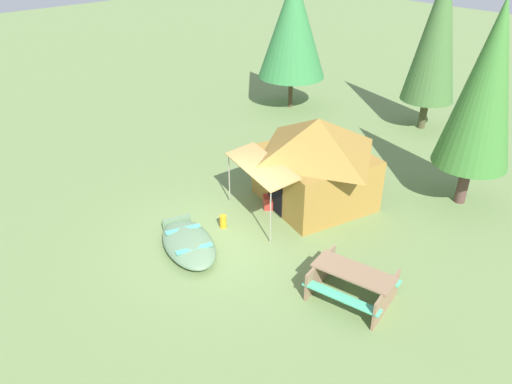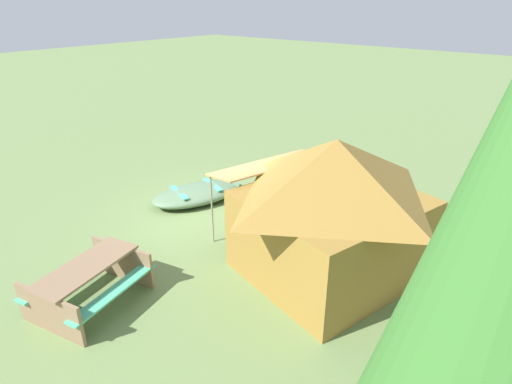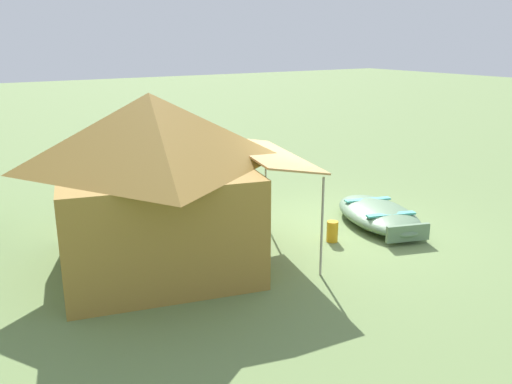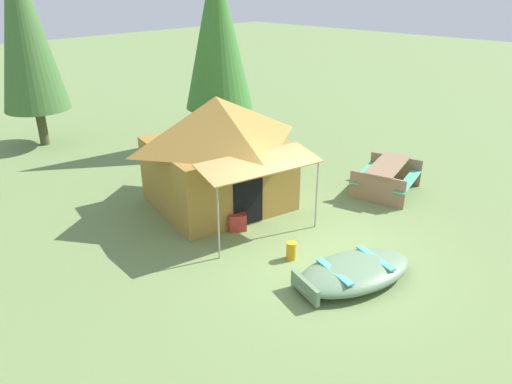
{
  "view_description": "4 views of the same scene",
  "coord_description": "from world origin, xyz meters",
  "px_view_note": "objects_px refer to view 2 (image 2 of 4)",
  "views": [
    {
      "loc": [
        8.63,
        -6.87,
        7.81
      ],
      "look_at": [
        0.01,
        1.06,
        1.09
      ],
      "focal_mm": 34.39,
      "sensor_mm": 36.0,
      "label": 1
    },
    {
      "loc": [
        6.56,
        6.76,
        4.95
      ],
      "look_at": [
        -0.4,
        0.96,
        0.81
      ],
      "focal_mm": 30.05,
      "sensor_mm": 36.0,
      "label": 2
    },
    {
      "loc": [
        -7.32,
        6.25,
        3.49
      ],
      "look_at": [
        0.09,
        1.5,
        0.94
      ],
      "focal_mm": 37.55,
      "sensor_mm": 36.0,
      "label": 3
    },
    {
      "loc": [
        -7.05,
        -4.88,
        5.21
      ],
      "look_at": [
        -0.48,
        1.35,
        1.14
      ],
      "focal_mm": 33.58,
      "sensor_mm": 36.0,
      "label": 4
    }
  ],
  "objects_px": {
    "canvas_cabin_tent": "(332,207)",
    "fuel_can": "(240,206)",
    "picnic_table": "(88,280)",
    "cooler_box": "(293,230)",
    "beached_rowboat": "(197,194)"
  },
  "relations": [
    {
      "from": "canvas_cabin_tent",
      "to": "picnic_table",
      "type": "relative_size",
      "value": 2.11
    },
    {
      "from": "cooler_box",
      "to": "beached_rowboat",
      "type": "bearing_deg",
      "value": -89.22
    },
    {
      "from": "canvas_cabin_tent",
      "to": "picnic_table",
      "type": "bearing_deg",
      "value": -37.16
    },
    {
      "from": "picnic_table",
      "to": "cooler_box",
      "type": "bearing_deg",
      "value": 160.9
    },
    {
      "from": "cooler_box",
      "to": "fuel_can",
      "type": "distance_m",
      "value": 1.75
    },
    {
      "from": "fuel_can",
      "to": "picnic_table",
      "type": "bearing_deg",
      "value": 4.19
    },
    {
      "from": "canvas_cabin_tent",
      "to": "cooler_box",
      "type": "distance_m",
      "value": 1.84
    },
    {
      "from": "beached_rowboat",
      "to": "fuel_can",
      "type": "relative_size",
      "value": 7.2
    },
    {
      "from": "canvas_cabin_tent",
      "to": "picnic_table",
      "type": "xyz_separation_m",
      "value": [
        3.52,
        -2.67,
        -0.92
      ]
    },
    {
      "from": "picnic_table",
      "to": "fuel_can",
      "type": "relative_size",
      "value": 5.65
    },
    {
      "from": "canvas_cabin_tent",
      "to": "cooler_box",
      "type": "height_order",
      "value": "canvas_cabin_tent"
    },
    {
      "from": "cooler_box",
      "to": "canvas_cabin_tent",
      "type": "bearing_deg",
      "value": 64.19
    },
    {
      "from": "picnic_table",
      "to": "beached_rowboat",
      "type": "bearing_deg",
      "value": -157.86
    },
    {
      "from": "beached_rowboat",
      "to": "picnic_table",
      "type": "relative_size",
      "value": 1.27
    },
    {
      "from": "canvas_cabin_tent",
      "to": "fuel_can",
      "type": "relative_size",
      "value": 11.91
    }
  ]
}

